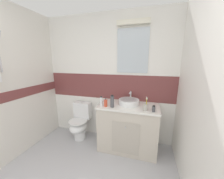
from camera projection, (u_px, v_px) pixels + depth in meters
wall_back_tiled at (109, 79)px, 2.60m from camera, size 3.20×0.20×2.50m
wall_right_plain at (216, 105)px, 1.07m from camera, size 0.10×3.48×2.50m
vanity_cabinet at (128, 127)px, 2.35m from camera, size 1.05×0.59×0.85m
sink_basin at (129, 102)px, 2.29m from camera, size 0.37×0.41×0.21m
toilet at (80, 122)px, 2.68m from camera, size 0.37×0.50×0.77m
toothbrush_cup at (145, 107)px, 2.00m from camera, size 0.08×0.08×0.22m
soap_dispenser at (106, 103)px, 2.18m from camera, size 0.06×0.06×0.16m
lotion_bottle_short at (154, 109)px, 1.95m from camera, size 0.05×0.05×0.10m
shampoo_bottle_tall at (112, 101)px, 2.14m from camera, size 0.06×0.06×0.21m
deodorant_spray_can at (101, 101)px, 2.19m from camera, size 0.04×0.04×0.18m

